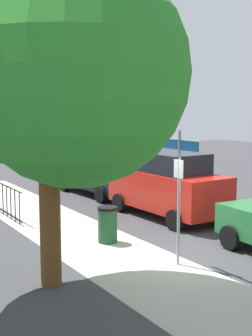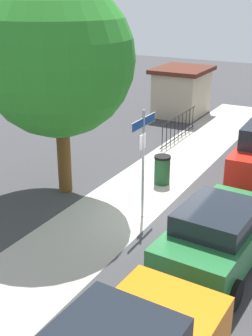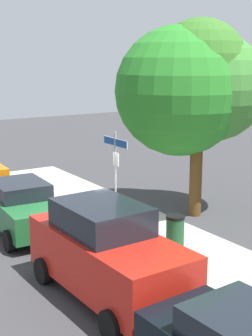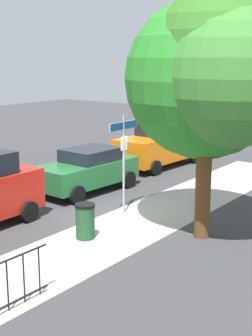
{
  "view_description": "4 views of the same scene",
  "coord_description": "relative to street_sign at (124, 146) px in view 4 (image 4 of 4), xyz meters",
  "views": [
    {
      "loc": [
        -8.6,
        6.95,
        3.64
      ],
      "look_at": [
        0.57,
        1.2,
        2.22
      ],
      "focal_mm": 49.32,
      "sensor_mm": 36.0,
      "label": 1
    },
    {
      "loc": [
        -10.74,
        -4.76,
        6.06
      ],
      "look_at": [
        -0.68,
        0.8,
        1.5
      ],
      "focal_mm": 48.11,
      "sensor_mm": 36.0,
      "label": 2
    },
    {
      "loc": [
        12.38,
        -7.57,
        5.37
      ],
      "look_at": [
        -0.37,
        0.75,
        1.95
      ],
      "focal_mm": 52.51,
      "sensor_mm": 36.0,
      "label": 3
    },
    {
      "loc": [
        11.69,
        9.46,
        4.92
      ],
      "look_at": [
        0.54,
        1.22,
        1.76
      ],
      "focal_mm": 53.2,
      "sensor_mm": 36.0,
      "label": 4
    }
  ],
  "objects": [
    {
      "name": "street_sign",
      "position": [
        0.0,
        0.0,
        0.0
      ],
      "size": [
        1.37,
        0.07,
        3.13
      ],
      "color": "#9EA0A5",
      "rests_on": "ground_plane"
    },
    {
      "name": "car_orange",
      "position": [
        -6.49,
        -2.8,
        -1.16
      ],
      "size": [
        4.68,
        2.18,
        2.01
      ],
      "rotation": [
        0.0,
        0.0,
        -0.04
      ],
      "color": "orange",
      "rests_on": "ground_plane"
    },
    {
      "name": "car_green",
      "position": [
        -1.3,
        -2.64,
        -1.35
      ],
      "size": [
        4.1,
        2.15,
        1.58
      ],
      "rotation": [
        0.0,
        0.0,
        -0.06
      ],
      "color": "#216532",
      "rests_on": "ground_plane"
    },
    {
      "name": "shade_tree",
      "position": [
        0.09,
        3.04,
        2.3
      ],
      "size": [
        4.52,
        5.04,
        6.68
      ],
      "color": "brown",
      "rests_on": "ground_plane"
    },
    {
      "name": "sidewalk_strip",
      "position": [
        2.44,
        0.9,
        -2.16
      ],
      "size": [
        24.0,
        2.6,
        0.0
      ],
      "primitive_type": "cube",
      "color": "#A9A49A",
      "rests_on": "ground_plane"
    },
    {
      "name": "trash_bin",
      "position": [
        2.43,
        0.5,
        -1.67
      ],
      "size": [
        0.55,
        0.55,
        0.98
      ],
      "color": "#1E4C28",
      "rests_on": "ground_plane"
    },
    {
      "name": "ground_plane",
      "position": [
        0.44,
        -0.4,
        -2.16
      ],
      "size": [
        60.0,
        60.0,
        0.0
      ],
      "primitive_type": "plane",
      "color": "#38383A"
    }
  ]
}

